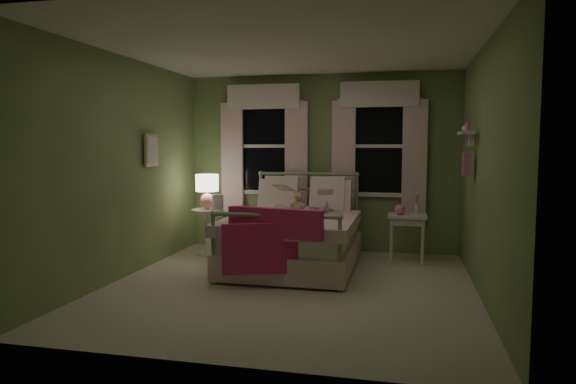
% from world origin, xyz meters
% --- Properties ---
extents(room_shell, '(4.20, 4.20, 4.20)m').
position_xyz_m(room_shell, '(0.00, 0.00, 1.30)').
color(room_shell, beige).
rests_on(room_shell, ground).
extents(bed, '(1.58, 2.04, 1.18)m').
position_xyz_m(bed, '(-0.15, 0.92, 0.38)').
color(bed, white).
rests_on(bed, ground).
extents(pink_throw, '(1.10, 0.42, 0.71)m').
position_xyz_m(pink_throw, '(-0.15, -0.11, 0.61)').
color(pink_throw, '#E02B77').
rests_on(pink_throw, bed).
extents(child_left, '(0.33, 0.24, 0.83)m').
position_xyz_m(child_left, '(-0.43, 1.34, 0.99)').
color(child_left, '#F7D1DD').
rests_on(child_left, bed).
extents(child_right, '(0.45, 0.41, 0.76)m').
position_xyz_m(child_right, '(0.13, 1.34, 0.95)').
color(child_right, '#F7D1DD').
rests_on(child_right, bed).
extents(book_left, '(0.22, 0.16, 0.26)m').
position_xyz_m(book_left, '(-0.43, 1.09, 0.96)').
color(book_left, beige).
rests_on(book_left, child_left).
extents(book_right, '(0.21, 0.14, 0.26)m').
position_xyz_m(book_right, '(0.13, 1.09, 0.92)').
color(book_right, beige).
rests_on(book_right, child_right).
extents(teddy_bear, '(0.22, 0.17, 0.30)m').
position_xyz_m(teddy_bear, '(-0.15, 1.18, 0.79)').
color(teddy_bear, tan).
rests_on(teddy_bear, bed).
extents(nightstand_left, '(0.46, 0.46, 0.65)m').
position_xyz_m(nightstand_left, '(-1.52, 1.41, 0.42)').
color(nightstand_left, white).
rests_on(nightstand_left, ground).
extents(table_lamp, '(0.33, 0.33, 0.49)m').
position_xyz_m(table_lamp, '(-1.52, 1.41, 0.95)').
color(table_lamp, pink).
rests_on(table_lamp, nightstand_left).
extents(book_nightstand, '(0.22, 0.26, 0.02)m').
position_xyz_m(book_nightstand, '(-1.42, 1.33, 0.66)').
color(book_nightstand, beige).
rests_on(book_nightstand, nightstand_left).
extents(nightstand_right, '(0.50, 0.40, 0.64)m').
position_xyz_m(nightstand_right, '(1.27, 1.48, 0.55)').
color(nightstand_right, white).
rests_on(nightstand_right, ground).
extents(pink_toy, '(0.14, 0.18, 0.14)m').
position_xyz_m(pink_toy, '(1.17, 1.47, 0.71)').
color(pink_toy, pink).
rests_on(pink_toy, nightstand_right).
extents(bud_vase, '(0.06, 0.06, 0.28)m').
position_xyz_m(bud_vase, '(1.39, 1.53, 0.79)').
color(bud_vase, white).
rests_on(bud_vase, nightstand_right).
extents(window_left, '(1.34, 0.13, 1.96)m').
position_xyz_m(window_left, '(-0.85, 2.03, 1.62)').
color(window_left, black).
rests_on(window_left, room_shell).
extents(window_right, '(1.34, 0.13, 1.96)m').
position_xyz_m(window_right, '(0.85, 2.03, 1.62)').
color(window_right, black).
rests_on(window_right, room_shell).
extents(wall_shelf, '(0.15, 0.50, 0.60)m').
position_xyz_m(wall_shelf, '(1.90, 0.70, 1.52)').
color(wall_shelf, white).
rests_on(wall_shelf, room_shell).
extents(framed_picture, '(0.03, 0.32, 0.42)m').
position_xyz_m(framed_picture, '(-1.95, 0.60, 1.50)').
color(framed_picture, beige).
rests_on(framed_picture, room_shell).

